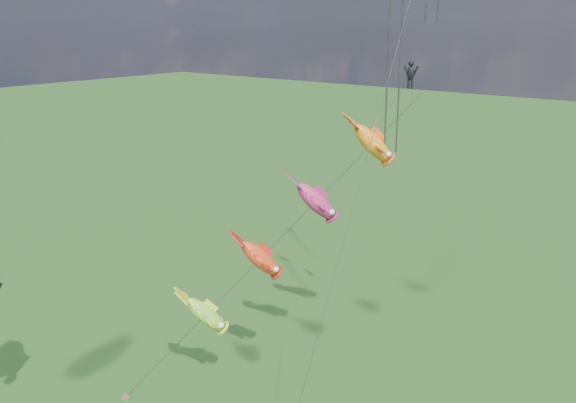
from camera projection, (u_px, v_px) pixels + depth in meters
The scene contains 3 objects.
ground at pixel (8, 384), 35.75m from camera, with size 300.00×300.00×0.00m, color #11380E.
fish_windsock_rig at pixel (288, 231), 33.40m from camera, with size 10.52×12.16×15.97m.
parafoil_rig at pixel (410, 33), 31.62m from camera, with size 3.48×17.29×27.93m.
Camera 1 is at (31.88, -14.89, 19.71)m, focal length 40.00 mm.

